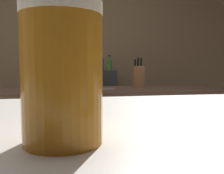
% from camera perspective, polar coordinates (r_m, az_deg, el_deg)
% --- Properties ---
extents(wall_back, '(5.20, 0.10, 2.70)m').
position_cam_1_polar(wall_back, '(3.56, -11.45, 8.41)').
color(wall_back, '#997C5A').
rests_on(wall_back, ground).
extents(prep_counter, '(2.10, 0.60, 0.93)m').
position_cam_1_polar(prep_counter, '(2.25, -2.64, -12.31)').
color(prep_counter, brown).
rests_on(prep_counter, ground).
extents(back_shelf, '(0.84, 0.36, 1.06)m').
position_cam_1_polar(back_shelf, '(3.33, -6.56, -5.40)').
color(back_shelf, '#383D3A').
rests_on(back_shelf, ground).
extents(bartender, '(0.50, 0.55, 1.71)m').
position_cam_1_polar(bartender, '(1.68, -10.08, 0.09)').
color(bartender, '#2F342F').
rests_on(bartender, ground).
extents(knife_block, '(0.10, 0.08, 0.28)m').
position_cam_1_polar(knife_block, '(2.33, 5.97, 2.51)').
color(knife_block, olive).
rests_on(knife_block, prep_counter).
extents(mixing_bowl, '(0.20, 0.20, 0.06)m').
position_cam_1_polar(mixing_bowl, '(2.03, -12.67, -0.14)').
color(mixing_bowl, beige).
rests_on(mixing_bowl, prep_counter).
extents(chefs_knife, '(0.24, 0.11, 0.01)m').
position_cam_1_polar(chefs_knife, '(2.11, -2.51, -0.49)').
color(chefs_knife, silver).
rests_on(chefs_knife, prep_counter).
extents(pint_glass_near, '(0.08, 0.08, 0.13)m').
position_cam_1_polar(pint_glass_near, '(0.24, -11.26, 2.96)').
color(pint_glass_near, '#B16C19').
rests_on(pint_glass_near, bar_counter).
extents(bottle_vinegar, '(0.06, 0.06, 0.22)m').
position_cam_1_polar(bottle_vinegar, '(3.32, -2.40, 5.32)').
color(bottle_vinegar, '#2B529D').
rests_on(bottle_vinegar, back_shelf).
extents(bottle_olive_oil, '(0.06, 0.06, 0.20)m').
position_cam_1_polar(bottle_olive_oil, '(3.36, -10.01, 5.08)').
color(bottle_olive_oil, '#C7D37E').
rests_on(bottle_olive_oil, back_shelf).
extents(bottle_hot_sauce, '(0.07, 0.07, 0.20)m').
position_cam_1_polar(bottle_hot_sauce, '(3.27, -0.63, 5.14)').
color(bottle_hot_sauce, '#44873A').
rests_on(bottle_hot_sauce, back_shelf).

